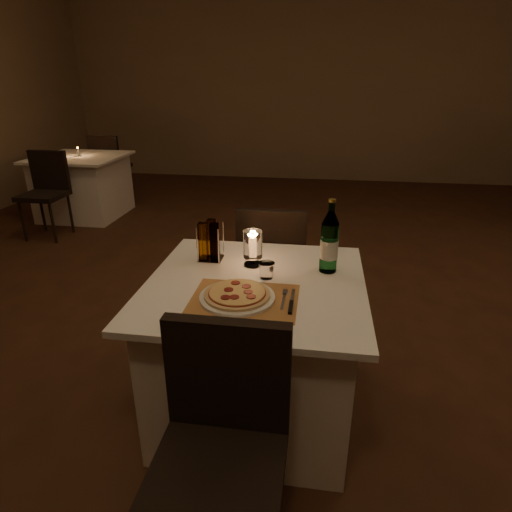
# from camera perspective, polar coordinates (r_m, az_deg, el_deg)

# --- Properties ---
(floor) EXTENTS (8.00, 10.00, 0.02)m
(floor) POSITION_cam_1_polar(r_m,az_deg,el_deg) (2.86, 4.09, -11.78)
(floor) COLOR #422315
(floor) RESTS_ON ground
(wall_back) EXTENTS (8.00, 0.02, 3.00)m
(wall_back) POSITION_cam_1_polar(r_m,az_deg,el_deg) (7.37, 7.94, 21.63)
(wall_back) COLOR #896E50
(wall_back) RESTS_ON ground
(main_table) EXTENTS (1.00, 1.00, 0.74)m
(main_table) POSITION_cam_1_polar(r_m,az_deg,el_deg) (2.16, -0.08, -12.20)
(main_table) COLOR white
(main_table) RESTS_ON ground
(chair_near) EXTENTS (0.42, 0.42, 0.90)m
(chair_near) POSITION_cam_1_polar(r_m,az_deg,el_deg) (1.50, -4.50, -22.13)
(chair_near) COLOR black
(chair_near) RESTS_ON ground
(chair_far) EXTENTS (0.42, 0.42, 0.90)m
(chair_far) POSITION_cam_1_polar(r_m,az_deg,el_deg) (2.69, 2.20, -0.47)
(chair_far) COLOR black
(chair_far) RESTS_ON ground
(placemat) EXTENTS (0.45, 0.34, 0.00)m
(placemat) POSITION_cam_1_polar(r_m,az_deg,el_deg) (1.81, -1.57, -5.82)
(placemat) COLOR #AA703B
(placemat) RESTS_ON main_table
(plate) EXTENTS (0.32, 0.32, 0.01)m
(plate) POSITION_cam_1_polar(r_m,az_deg,el_deg) (1.82, -2.51, -5.50)
(plate) COLOR white
(plate) RESTS_ON placemat
(pizza) EXTENTS (0.28, 0.28, 0.02)m
(pizza) POSITION_cam_1_polar(r_m,az_deg,el_deg) (1.81, -2.52, -5.05)
(pizza) COLOR #D8B77F
(pizza) RESTS_ON plate
(fork) EXTENTS (0.02, 0.18, 0.00)m
(fork) POSITION_cam_1_polar(r_m,az_deg,el_deg) (1.82, 3.75, -5.57)
(fork) COLOR silver
(fork) RESTS_ON placemat
(knife) EXTENTS (0.02, 0.22, 0.01)m
(knife) POSITION_cam_1_polar(r_m,az_deg,el_deg) (1.77, 4.71, -6.47)
(knife) COLOR black
(knife) RESTS_ON placemat
(tumbler) EXTENTS (0.08, 0.08, 0.08)m
(tumbler) POSITION_cam_1_polar(r_m,az_deg,el_deg) (1.99, 1.41, -1.92)
(tumbler) COLOR white
(tumbler) RESTS_ON main_table
(water_bottle) EXTENTS (0.09, 0.09, 0.36)m
(water_bottle) POSITION_cam_1_polar(r_m,az_deg,el_deg) (2.05, 9.74, 1.71)
(water_bottle) COLOR #57A167
(water_bottle) RESTS_ON main_table
(hurricane_candle) EXTENTS (0.09, 0.09, 0.18)m
(hurricane_candle) POSITION_cam_1_polar(r_m,az_deg,el_deg) (2.10, -0.44, 1.43)
(hurricane_candle) COLOR white
(hurricane_candle) RESTS_ON main_table
(cruet_caddy) EXTENTS (0.12, 0.12, 0.21)m
(cruet_caddy) POSITION_cam_1_polar(r_m,az_deg,el_deg) (2.18, -6.17, 1.83)
(cruet_caddy) COLOR white
(cruet_caddy) RESTS_ON main_table
(neighbor_table_left) EXTENTS (1.00, 1.00, 0.74)m
(neighbor_table_left) POSITION_cam_1_polar(r_m,az_deg,el_deg) (5.75, -22.00, 8.64)
(neighbor_table_left) COLOR white
(neighbor_table_left) RESTS_ON ground
(neighbor_chair_la) EXTENTS (0.42, 0.42, 0.90)m
(neighbor_chair_la) POSITION_cam_1_polar(r_m,az_deg,el_deg) (5.12, -26.17, 8.45)
(neighbor_chair_la) COLOR black
(neighbor_chair_la) RESTS_ON ground
(neighbor_chair_lb) EXTENTS (0.42, 0.42, 0.90)m
(neighbor_chair_lb) POSITION_cam_1_polar(r_m,az_deg,el_deg) (6.33, -19.06, 11.83)
(neighbor_chair_lb) COLOR black
(neighbor_chair_lb) RESTS_ON ground
(neighbor_candle_left) EXTENTS (0.03, 0.03, 0.11)m
(neighbor_candle_left) POSITION_cam_1_polar(r_m,az_deg,el_deg) (5.67, -22.62, 12.69)
(neighbor_candle_left) COLOR white
(neighbor_candle_left) RESTS_ON neighbor_table_left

